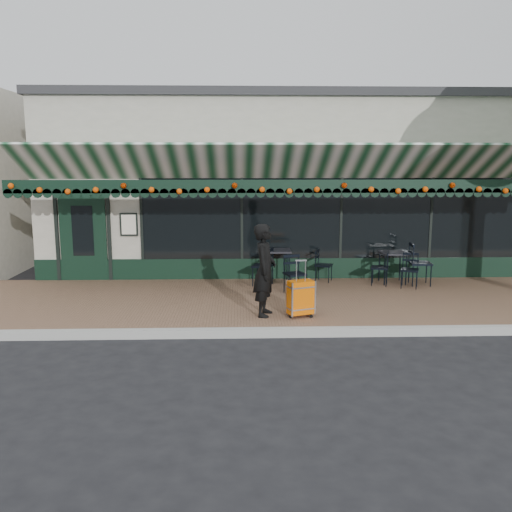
{
  "coord_description": "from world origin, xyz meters",
  "views": [
    {
      "loc": [
        -1.09,
        -9.0,
        2.95
      ],
      "look_at": [
        -0.74,
        1.6,
        1.12
      ],
      "focal_mm": 38.0,
      "sensor_mm": 36.0,
      "label": 1
    }
  ],
  "objects_px": {
    "suitcase": "(301,298)",
    "chair_a_left": "(380,268)",
    "chair_b_left": "(263,266)",
    "cafe_table_a": "(393,255)",
    "cafe_table_b": "(277,253)",
    "chair_b_right": "(324,265)",
    "chair_a_right": "(420,264)",
    "chair_a_front": "(410,270)",
    "woman": "(265,270)",
    "chair_b_front": "(295,274)"
  },
  "relations": [
    {
      "from": "suitcase",
      "to": "chair_b_left",
      "type": "height_order",
      "value": "suitcase"
    },
    {
      "from": "woman",
      "to": "chair_a_right",
      "type": "distance_m",
      "value": 4.47
    },
    {
      "from": "cafe_table_a",
      "to": "cafe_table_b",
      "type": "height_order",
      "value": "cafe_table_b"
    },
    {
      "from": "chair_a_right",
      "to": "chair_b_right",
      "type": "distance_m",
      "value": 2.22
    },
    {
      "from": "woman",
      "to": "chair_b_left",
      "type": "relative_size",
      "value": 1.91
    },
    {
      "from": "woman",
      "to": "chair_a_right",
      "type": "bearing_deg",
      "value": -44.89
    },
    {
      "from": "chair_a_right",
      "to": "woman",
      "type": "bearing_deg",
      "value": 128.3
    },
    {
      "from": "chair_a_left",
      "to": "chair_b_left",
      "type": "distance_m",
      "value": 2.72
    },
    {
      "from": "chair_a_front",
      "to": "chair_b_left",
      "type": "height_order",
      "value": "chair_b_left"
    },
    {
      "from": "cafe_table_b",
      "to": "chair_b_front",
      "type": "relative_size",
      "value": 0.92
    },
    {
      "from": "cafe_table_b",
      "to": "chair_a_front",
      "type": "xyz_separation_m",
      "value": [
        2.96,
        -0.68,
        -0.3
      ]
    },
    {
      "from": "cafe_table_b",
      "to": "chair_a_left",
      "type": "relative_size",
      "value": 0.98
    },
    {
      "from": "chair_a_front",
      "to": "chair_b_front",
      "type": "relative_size",
      "value": 0.94
    },
    {
      "from": "chair_b_left",
      "to": "woman",
      "type": "bearing_deg",
      "value": 16.83
    },
    {
      "from": "cafe_table_a",
      "to": "chair_b_left",
      "type": "height_order",
      "value": "chair_b_left"
    },
    {
      "from": "cafe_table_a",
      "to": "chair_b_left",
      "type": "bearing_deg",
      "value": -176.9
    },
    {
      "from": "cafe_table_b",
      "to": "suitcase",
      "type": "bearing_deg",
      "value": -85.7
    },
    {
      "from": "chair_b_right",
      "to": "woman",
      "type": "bearing_deg",
      "value": 173.36
    },
    {
      "from": "chair_b_left",
      "to": "chair_a_right",
      "type": "bearing_deg",
      "value": 107.61
    },
    {
      "from": "suitcase",
      "to": "chair_a_right",
      "type": "height_order",
      "value": "suitcase"
    },
    {
      "from": "suitcase",
      "to": "chair_b_front",
      "type": "height_order",
      "value": "suitcase"
    },
    {
      "from": "woman",
      "to": "chair_b_front",
      "type": "distance_m",
      "value": 1.87
    },
    {
      "from": "chair_a_right",
      "to": "chair_b_front",
      "type": "height_order",
      "value": "chair_a_right"
    },
    {
      "from": "chair_b_left",
      "to": "chair_b_right",
      "type": "xyz_separation_m",
      "value": [
        1.48,
        0.38,
        -0.06
      ]
    },
    {
      "from": "woman",
      "to": "suitcase",
      "type": "distance_m",
      "value": 0.83
    },
    {
      "from": "suitcase",
      "to": "chair_b_left",
      "type": "bearing_deg",
      "value": 82.23
    },
    {
      "from": "cafe_table_b",
      "to": "chair_b_left",
      "type": "bearing_deg",
      "value": -136.65
    },
    {
      "from": "chair_a_left",
      "to": "chair_b_right",
      "type": "distance_m",
      "value": 1.31
    },
    {
      "from": "woman",
      "to": "cafe_table_a",
      "type": "xyz_separation_m",
      "value": [
        3.15,
        2.66,
        -0.19
      ]
    },
    {
      "from": "chair_b_left",
      "to": "chair_b_front",
      "type": "relative_size",
      "value": 1.06
    },
    {
      "from": "chair_a_right",
      "to": "cafe_table_b",
      "type": "bearing_deg",
      "value": 88.27
    },
    {
      "from": "chair_a_left",
      "to": "chair_a_front",
      "type": "relative_size",
      "value": 1.0
    },
    {
      "from": "woman",
      "to": "chair_a_front",
      "type": "xyz_separation_m",
      "value": [
        3.4,
        2.15,
        -0.46
      ]
    },
    {
      "from": "chair_a_right",
      "to": "chair_b_front",
      "type": "bearing_deg",
      "value": 109.57
    },
    {
      "from": "chair_a_right",
      "to": "chair_b_right",
      "type": "xyz_separation_m",
      "value": [
        -2.17,
        0.44,
        -0.11
      ]
    },
    {
      "from": "cafe_table_a",
      "to": "chair_a_front",
      "type": "relative_size",
      "value": 0.93
    },
    {
      "from": "chair_a_left",
      "to": "cafe_table_a",
      "type": "bearing_deg",
      "value": 137.67
    },
    {
      "from": "chair_a_front",
      "to": "chair_b_right",
      "type": "height_order",
      "value": "chair_a_front"
    },
    {
      "from": "woman",
      "to": "chair_b_left",
      "type": "xyz_separation_m",
      "value": [
        0.07,
        2.5,
        -0.41
      ]
    },
    {
      "from": "chair_a_right",
      "to": "chair_a_front",
      "type": "height_order",
      "value": "chair_a_right"
    },
    {
      "from": "woman",
      "to": "cafe_table_a",
      "type": "height_order",
      "value": "woman"
    },
    {
      "from": "chair_b_left",
      "to": "chair_b_right",
      "type": "relative_size",
      "value": 1.17
    },
    {
      "from": "chair_a_left",
      "to": "chair_b_left",
      "type": "relative_size",
      "value": 0.89
    },
    {
      "from": "cafe_table_b",
      "to": "chair_a_front",
      "type": "bearing_deg",
      "value": -12.96
    },
    {
      "from": "chair_b_left",
      "to": "chair_b_right",
      "type": "bearing_deg",
      "value": 123.01
    },
    {
      "from": "suitcase",
      "to": "cafe_table_a",
      "type": "xyz_separation_m",
      "value": [
        2.5,
        2.78,
        0.31
      ]
    },
    {
      "from": "suitcase",
      "to": "chair_a_left",
      "type": "bearing_deg",
      "value": 30.07
    },
    {
      "from": "chair_a_front",
      "to": "chair_b_front",
      "type": "xyz_separation_m",
      "value": [
        -2.66,
        -0.49,
        0.03
      ]
    },
    {
      "from": "cafe_table_b",
      "to": "chair_a_left",
      "type": "xyz_separation_m",
      "value": [
        2.36,
        -0.38,
        -0.3
      ]
    },
    {
      "from": "chair_a_front",
      "to": "chair_a_left",
      "type": "bearing_deg",
      "value": 173.94
    }
  ]
}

